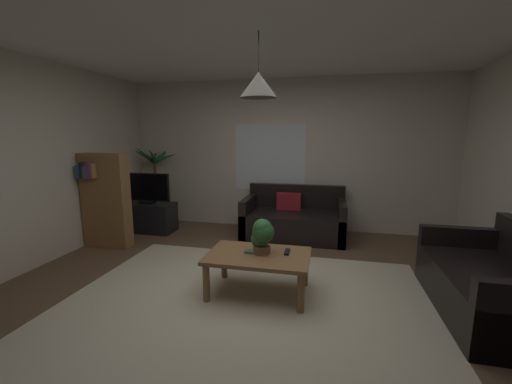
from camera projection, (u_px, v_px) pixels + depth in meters
floor at (250, 296)px, 3.37m from camera, size 5.62×5.15×0.02m
rug at (245, 304)px, 3.17m from camera, size 3.65×2.83×0.01m
wall_back at (285, 155)px, 5.64m from camera, size 5.74×0.06×2.61m
wall_left at (14, 166)px, 3.75m from camera, size 0.06×5.15×2.61m
ceiling at (249, 27)px, 2.91m from camera, size 5.62×5.15×0.02m
window_pane at (270, 157)px, 5.67m from camera, size 1.25×0.01×1.17m
couch_under_window at (294, 221)px, 5.26m from camera, size 1.63×0.89×0.82m
couch_right_side at (495, 288)px, 2.95m from camera, size 0.89×1.54×0.82m
coffee_table at (258, 260)px, 3.35m from camera, size 1.06×0.69×0.44m
book_on_table_0 at (251, 252)px, 3.38m from camera, size 0.12×0.09×0.02m
remote_on_table_0 at (287, 252)px, 3.37m from camera, size 0.05×0.16×0.02m
potted_plant_on_table at (262, 234)px, 3.33m from camera, size 0.25×0.23×0.37m
tv_stand at (149, 217)px, 5.56m from camera, size 0.90×0.44×0.50m
tv at (146, 188)px, 5.45m from camera, size 0.84×0.16×0.52m
potted_palm_corner at (156, 187)px, 6.03m from camera, size 0.93×0.87×1.50m
bookshelf_corner at (105, 200)px, 4.73m from camera, size 0.70×0.31×1.40m
pendant_lamp at (258, 85)px, 3.04m from camera, size 0.36×0.36×0.60m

